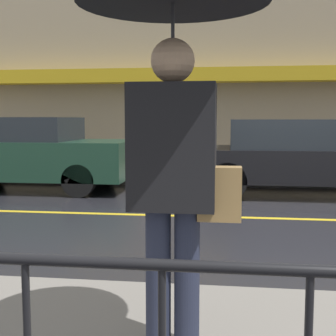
{
  "coord_description": "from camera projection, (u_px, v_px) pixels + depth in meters",
  "views": [
    {
      "loc": [
        -1.05,
        -7.09,
        1.5
      ],
      "look_at": [
        -1.77,
        -1.61,
        0.92
      ],
      "focal_mm": 50.0,
      "sensor_mm": 36.0,
      "label": 1
    }
  ],
  "objects": [
    {
      "name": "ground_plane",
      "position": [
        299.0,
        219.0,
        7.01
      ],
      "size": [
        80.0,
        80.0,
        0.0
      ],
      "primitive_type": "plane",
      "color": "black"
    },
    {
      "name": "sidewalk_far",
      "position": [
        273.0,
        179.0,
        11.19
      ],
      "size": [
        28.0,
        1.89,
        0.12
      ],
      "color": "slate",
      "rests_on": "ground_plane"
    },
    {
      "name": "lane_marking",
      "position": [
        299.0,
        219.0,
        7.01
      ],
      "size": [
        25.2,
        0.12,
        0.01
      ],
      "color": "gold",
      "rests_on": "ground_plane"
    },
    {
      "name": "building_storefront",
      "position": [
        272.0,
        80.0,
        11.99
      ],
      "size": [
        28.0,
        0.85,
        4.94
      ],
      "color": "gray",
      "rests_on": "ground_plane"
    },
    {
      "name": "pedestrian",
      "position": [
        174.0,
        56.0,
        2.54
      ],
      "size": [
        1.05,
        1.05,
        2.23
      ],
      "color": "#23283D",
      "rests_on": "sidewalk_near"
    },
    {
      "name": "car_dark_green",
      "position": [
        28.0,
        153.0,
        9.87
      ],
      "size": [
        4.29,
        1.84,
        1.53
      ],
      "color": "#193828",
      "rests_on": "ground_plane"
    },
    {
      "name": "car_black",
      "position": [
        299.0,
        156.0,
        9.15
      ],
      "size": [
        4.61,
        1.85,
        1.49
      ],
      "color": "black",
      "rests_on": "ground_plane"
    }
  ]
}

